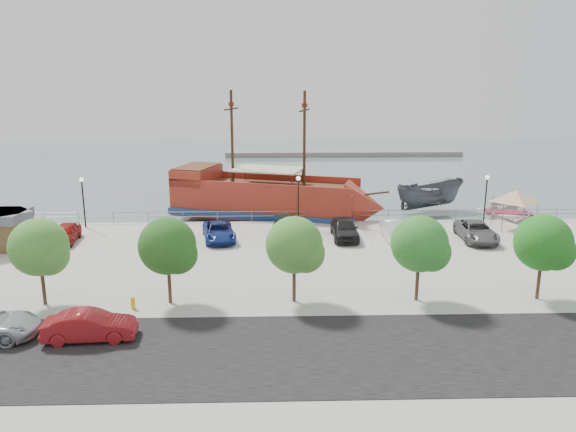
{
  "coord_description": "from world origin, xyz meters",
  "views": [
    {
      "loc": [
        -2.2,
        -39.7,
        12.61
      ],
      "look_at": [
        -1.0,
        2.0,
        2.0
      ],
      "focal_mm": 35.0,
      "sensor_mm": 36.0,
      "label": 1
    }
  ],
  "objects": [
    {
      "name": "parked_car_c",
      "position": [
        -6.37,
        2.43,
        0.69
      ],
      "size": [
        3.15,
        5.29,
        1.38
      ],
      "primitive_type": "imported",
      "rotation": [
        0.0,
        0.0,
        0.18
      ],
      "color": "navy",
      "rests_on": "land_slab"
    },
    {
      "name": "parked_car_f",
      "position": [
        7.33,
        2.34,
        0.7
      ],
      "size": [
        1.58,
        4.3,
        1.41
      ],
      "primitive_type": "imported",
      "rotation": [
        0.0,
        0.0,
        0.02
      ],
      "color": "white",
      "rests_on": "land_slab"
    },
    {
      "name": "street",
      "position": [
        0.0,
        -16.0,
        0.01
      ],
      "size": [
        100.0,
        8.0,
        0.04
      ],
      "primitive_type": "cube",
      "color": "black",
      "rests_on": "land_slab"
    },
    {
      "name": "street_sedan",
      "position": [
        -11.11,
        -14.37,
        0.73
      ],
      "size": [
        4.54,
        1.89,
        1.46
      ],
      "primitive_type": "imported",
      "rotation": [
        0.0,
        0.0,
        1.65
      ],
      "color": "maroon",
      "rests_on": "street"
    },
    {
      "name": "parked_car_g",
      "position": [
        13.66,
        1.82,
        0.73
      ],
      "size": [
        2.7,
        5.38,
        1.46
      ],
      "primitive_type": "imported",
      "rotation": [
        0.0,
        0.0,
        -0.05
      ],
      "color": "#606060",
      "rests_on": "land_slab"
    },
    {
      "name": "lamp_post_left",
      "position": [
        -18.0,
        6.5,
        2.94
      ],
      "size": [
        0.36,
        0.36,
        4.28
      ],
      "color": "black",
      "rests_on": "land_slab"
    },
    {
      "name": "far_shore",
      "position": [
        10.0,
        55.0,
        -0.6
      ],
      "size": [
        40.0,
        3.0,
        0.8
      ],
      "primitive_type": "cube",
      "color": "gray",
      "rests_on": "ground"
    },
    {
      "name": "pirate_ship",
      "position": [
        -1.46,
        11.27,
        1.13
      ],
      "size": [
        20.51,
        11.18,
        12.71
      ],
      "rotation": [
        0.0,
        0.0,
        -0.31
      ],
      "color": "maroon",
      "rests_on": "ground"
    },
    {
      "name": "parked_car_a",
      "position": [
        -18.12,
        2.18,
        0.72
      ],
      "size": [
        2.01,
        4.33,
        1.43
      ],
      "primitive_type": "imported",
      "rotation": [
        0.0,
        0.0,
        0.08
      ],
      "color": "maroon",
      "rests_on": "land_slab"
    },
    {
      "name": "dock_mid",
      "position": [
        8.04,
        9.2,
        -0.82
      ],
      "size": [
        6.41,
        2.93,
        0.35
      ],
      "primitive_type": "cube",
      "rotation": [
        0.0,
        0.0,
        0.19
      ],
      "color": "slate",
      "rests_on": "ground"
    },
    {
      "name": "tree_d",
      "position": [
        -0.85,
        -10.07,
        3.3
      ],
      "size": [
        3.3,
        3.2,
        5.0
      ],
      "color": "#473321",
      "rests_on": "sidewalk"
    },
    {
      "name": "tree_c",
      "position": [
        -7.85,
        -10.07,
        3.3
      ],
      "size": [
        3.3,
        3.2,
        5.0
      ],
      "color": "#473321",
      "rests_on": "sidewalk"
    },
    {
      "name": "sidewalk",
      "position": [
        0.0,
        -10.0,
        0.01
      ],
      "size": [
        100.0,
        4.0,
        0.05
      ],
      "primitive_type": "cube",
      "color": "#A19F9A",
      "rests_on": "land_slab"
    },
    {
      "name": "shed",
      "position": [
        -22.15,
        0.83,
        1.49
      ],
      "size": [
        3.51,
        3.51,
        2.8
      ],
      "rotation": [
        0.0,
        0.0,
        -0.03
      ],
      "color": "brown",
      "rests_on": "land_slab"
    },
    {
      "name": "parked_car_e",
      "position": [
        3.46,
        2.61,
        0.83
      ],
      "size": [
        1.96,
        4.86,
        1.65
      ],
      "primitive_type": "imported",
      "rotation": [
        0.0,
        0.0,
        -0.0
      ],
      "color": "black",
      "rests_on": "land_slab"
    },
    {
      "name": "tree_f",
      "position": [
        13.15,
        -10.07,
        3.3
      ],
      "size": [
        3.3,
        3.2,
        5.0
      ],
      "color": "#473321",
      "rests_on": "sidewalk"
    },
    {
      "name": "parked_car_d",
      "position": [
        -1.26,
        2.61,
        0.71
      ],
      "size": [
        2.08,
        4.92,
        1.42
      ],
      "primitive_type": "imported",
      "rotation": [
        0.0,
        0.0,
        -0.02
      ],
      "color": "#19421E",
      "rests_on": "land_slab"
    },
    {
      "name": "dock_west",
      "position": [
        -14.14,
        9.2,
        -0.78
      ],
      "size": [
        8.02,
        2.99,
        0.45
      ],
      "primitive_type": "cube",
      "rotation": [
        0.0,
        0.0,
        0.1
      ],
      "color": "slate",
      "rests_on": "ground"
    },
    {
      "name": "canopy_tent",
      "position": [
        18.05,
        5.33,
        3.21
      ],
      "size": [
        4.73,
        4.73,
        3.69
      ],
      "rotation": [
        0.0,
        0.0,
        -0.07
      ],
      "color": "slate",
      "rests_on": "land_slab"
    },
    {
      "name": "land_slab",
      "position": [
        0.0,
        -21.0,
        -0.6
      ],
      "size": [
        100.0,
        58.0,
        1.2
      ],
      "primitive_type": "cube",
      "color": "#B3ACA2",
      "rests_on": "ground"
    },
    {
      "name": "speedboat",
      "position": [
        19.68,
        10.02,
        -0.2
      ],
      "size": [
        7.23,
        8.81,
        1.59
      ],
      "primitive_type": "imported",
      "rotation": [
        0.0,
        0.0,
        -0.25
      ],
      "color": "silver",
      "rests_on": "ground"
    },
    {
      "name": "fire_hydrant",
      "position": [
        -9.9,
        -10.8,
        0.4
      ],
      "size": [
        0.25,
        0.25,
        0.73
      ],
      "rotation": [
        0.0,
        0.0,
        0.24
      ],
      "color": "#EEBC08",
      "rests_on": "sidewalk"
    },
    {
      "name": "dock_east",
      "position": [
        15.94,
        9.2,
        -0.82
      ],
      "size": [
        6.56,
        3.28,
        0.36
      ],
      "primitive_type": "cube",
      "rotation": [
        0.0,
        0.0,
        0.24
      ],
      "color": "gray",
      "rests_on": "ground"
    },
    {
      "name": "ground",
      "position": [
        0.0,
        0.0,
        -1.0
      ],
      "size": [
        160.0,
        160.0,
        0.0
      ],
      "primitive_type": "plane",
      "color": "slate"
    },
    {
      "name": "patrol_boat",
      "position": [
        13.74,
        15.3,
        0.47
      ],
      "size": [
        8.09,
        5.02,
        2.93
      ],
      "primitive_type": "imported",
      "rotation": [
        0.0,
        0.0,
        1.88
      ],
      "color": "#464C52",
      "rests_on": "ground"
    },
    {
      "name": "lamp_post_right",
      "position": [
        16.0,
        6.5,
        2.94
      ],
      "size": [
        0.36,
        0.36,
        4.28
      ],
      "color": "black",
      "rests_on": "land_slab"
    },
    {
      "name": "seawall_railing",
      "position": [
        0.0,
        7.8,
        0.53
      ],
      "size": [
        50.0,
        0.06,
        1.0
      ],
      "color": "slate",
      "rests_on": "land_slab"
    },
    {
      "name": "lamp_post_mid",
      "position": [
        0.0,
        6.5,
        2.94
      ],
      "size": [
        0.36,
        0.36,
        4.28
      ],
      "color": "black",
      "rests_on": "land_slab"
    },
    {
      "name": "tree_b",
      "position": [
        -14.85,
        -10.07,
        3.3
      ],
      "size": [
        3.3,
        3.2,
        5.0
      ],
      "color": "#473321",
      "rests_on": "sidewalk"
    },
    {
      "name": "tree_e",
      "position": [
        6.15,
        -10.07,
        3.3
      ],
      "size": [
        3.3,
        3.2,
        5.0
      ],
      "color": "#473321",
      "rests_on": "sidewalk"
    }
  ]
}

